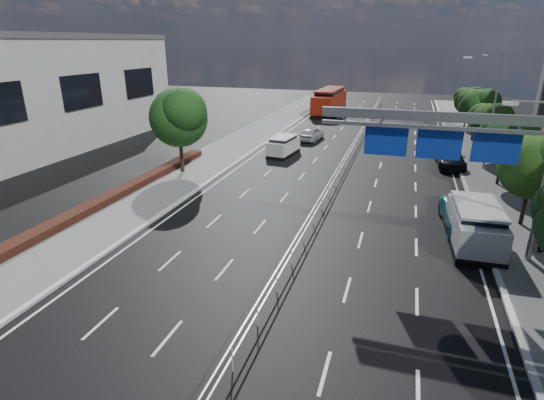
% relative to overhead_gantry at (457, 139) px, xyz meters
% --- Properties ---
extents(ground, '(160.00, 160.00, 0.00)m').
position_rel_overhead_gantry_xyz_m(ground, '(-6.74, -10.05, -5.61)').
color(ground, black).
rests_on(ground, ground).
extents(kerb_near, '(0.25, 140.00, 0.15)m').
position_rel_overhead_gantry_xyz_m(kerb_near, '(-15.74, -10.05, -5.54)').
color(kerb_near, silver).
rests_on(kerb_near, ground).
extents(median_fence, '(0.05, 85.00, 1.02)m').
position_rel_overhead_gantry_xyz_m(median_fence, '(-6.74, 12.45, -5.08)').
color(median_fence, silver).
rests_on(median_fence, ground).
extents(hedge_near, '(1.00, 36.00, 0.44)m').
position_rel_overhead_gantry_xyz_m(hedge_near, '(-20.04, -5.05, -5.25)').
color(hedge_near, black).
rests_on(hedge_near, sidewalk_near).
extents(overhead_gantry, '(10.24, 0.38, 7.45)m').
position_rel_overhead_gantry_xyz_m(overhead_gantry, '(0.00, 0.00, 0.00)').
color(overhead_gantry, gray).
rests_on(overhead_gantry, ground).
extents(streetlight_far, '(2.78, 2.40, 9.00)m').
position_rel_overhead_gantry_xyz_m(streetlight_far, '(3.76, 15.95, -0.40)').
color(streetlight_far, gray).
rests_on(streetlight_far, ground).
extents(near_tree_back, '(4.84, 4.51, 6.69)m').
position_rel_overhead_gantry_xyz_m(near_tree_back, '(-18.68, 7.92, -1.00)').
color(near_tree_back, black).
rests_on(near_tree_back, ground).
extents(far_tree_d, '(3.85, 3.59, 5.34)m').
position_rel_overhead_gantry_xyz_m(far_tree_d, '(4.51, 4.42, -1.92)').
color(far_tree_d, black).
rests_on(far_tree_d, ground).
extents(far_tree_e, '(3.63, 3.38, 5.13)m').
position_rel_overhead_gantry_xyz_m(far_tree_e, '(4.51, 11.93, -2.05)').
color(far_tree_e, black).
rests_on(far_tree_e, ground).
extents(far_tree_f, '(3.52, 3.28, 5.02)m').
position_rel_overhead_gantry_xyz_m(far_tree_f, '(4.50, 19.43, -2.12)').
color(far_tree_f, black).
rests_on(far_tree_f, ground).
extents(far_tree_g, '(3.96, 3.69, 5.45)m').
position_rel_overhead_gantry_xyz_m(far_tree_g, '(4.51, 26.92, -1.85)').
color(far_tree_g, black).
rests_on(far_tree_g, ground).
extents(far_tree_h, '(3.41, 3.18, 4.91)m').
position_rel_overhead_gantry_xyz_m(far_tree_h, '(4.50, 34.43, -2.18)').
color(far_tree_h, black).
rests_on(far_tree_h, ground).
extents(white_minivan, '(2.22, 4.19, 1.74)m').
position_rel_overhead_gantry_xyz_m(white_minivan, '(-12.69, 15.76, -4.75)').
color(white_minivan, black).
rests_on(white_minivan, ground).
extents(red_bus, '(3.27, 11.76, 3.48)m').
position_rel_overhead_gantry_xyz_m(red_bus, '(-12.99, 40.83, -3.79)').
color(red_bus, black).
rests_on(red_bus, ground).
extents(near_car_silver, '(2.20, 4.29, 1.40)m').
position_rel_overhead_gantry_xyz_m(near_car_silver, '(-11.56, 22.64, -4.91)').
color(near_car_silver, '#A1A4A8').
rests_on(near_car_silver, ground).
extents(near_car_dark, '(1.80, 4.56, 1.48)m').
position_rel_overhead_gantry_xyz_m(near_car_dark, '(-12.16, 37.83, -4.87)').
color(near_car_dark, black).
rests_on(near_car_dark, ground).
extents(silver_minivan, '(2.44, 5.33, 2.18)m').
position_rel_overhead_gantry_xyz_m(silver_minivan, '(1.56, 1.12, -4.53)').
color(silver_minivan, black).
rests_on(silver_minivan, ground).
extents(parked_car_teal, '(2.99, 5.80, 1.56)m').
position_rel_overhead_gantry_xyz_m(parked_car_teal, '(1.56, 2.98, -4.82)').
color(parked_car_teal, '#196E73').
rests_on(parked_car_teal, ground).
extents(parked_car_dark, '(2.29, 5.18, 1.48)m').
position_rel_overhead_gantry_xyz_m(parked_car_dark, '(1.56, 16.32, -4.87)').
color(parked_car_dark, black).
rests_on(parked_car_dark, ground).
extents(pedestrian_b, '(1.06, 1.04, 1.72)m').
position_rel_overhead_gantry_xyz_m(pedestrian_b, '(4.43, 1.17, -4.61)').
color(pedestrian_b, gray).
rests_on(pedestrian_b, sidewalk_far).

